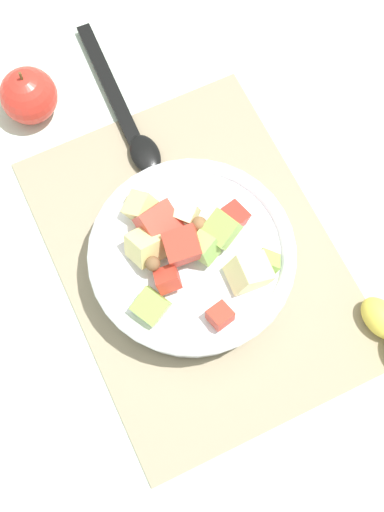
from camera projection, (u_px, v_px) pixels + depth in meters
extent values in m
plane|color=silver|center=(197.00, 260.00, 0.82)|extent=(2.40, 2.40, 0.00)
cube|color=gray|center=(197.00, 259.00, 0.82)|extent=(0.43, 0.31, 0.01)
cylinder|color=white|center=(192.00, 260.00, 0.79)|extent=(0.22, 0.22, 0.05)
torus|color=white|center=(192.00, 253.00, 0.77)|extent=(0.23, 0.23, 0.02)
cube|color=#E5D684|center=(146.00, 246.00, 0.75)|extent=(0.05, 0.05, 0.05)
cube|color=red|center=(233.00, 217.00, 0.76)|extent=(0.03, 0.04, 0.03)
cube|color=#BC3828|center=(168.00, 279.00, 0.74)|extent=(0.03, 0.03, 0.03)
cube|color=#E5D684|center=(140.00, 207.00, 0.77)|extent=(0.04, 0.05, 0.04)
cube|color=beige|center=(249.00, 273.00, 0.74)|extent=(0.04, 0.05, 0.05)
cube|color=#BC3828|center=(158.00, 223.00, 0.76)|extent=(0.05, 0.05, 0.05)
cube|color=#BC3828|center=(183.00, 246.00, 0.74)|extent=(0.04, 0.05, 0.04)
sphere|color=brown|center=(199.00, 224.00, 0.75)|extent=(0.03, 0.03, 0.03)
cube|color=#8CB74C|center=(221.00, 229.00, 0.75)|extent=(0.04, 0.05, 0.03)
sphere|color=brown|center=(153.00, 264.00, 0.74)|extent=(0.03, 0.02, 0.03)
cube|color=#93C160|center=(206.00, 247.00, 0.74)|extent=(0.04, 0.03, 0.04)
cube|color=#BC3828|center=(220.00, 316.00, 0.73)|extent=(0.03, 0.03, 0.02)
cube|color=beige|center=(187.00, 213.00, 0.76)|extent=(0.03, 0.03, 0.03)
cube|color=#8CB74C|center=(151.00, 306.00, 0.73)|extent=(0.05, 0.05, 0.03)
cube|color=#8CB74C|center=(268.00, 262.00, 0.76)|extent=(0.03, 0.03, 0.03)
ellipsoid|color=black|center=(142.00, 155.00, 0.86)|extent=(0.06, 0.04, 0.01)
cube|color=black|center=(109.00, 84.00, 0.90)|extent=(0.20, 0.03, 0.01)
sphere|color=red|center=(29.00, 96.00, 0.86)|extent=(0.07, 0.07, 0.07)
cylinder|color=brown|center=(21.00, 76.00, 0.82)|extent=(0.00, 0.00, 0.01)
ellipsoid|color=yellow|center=(381.00, 318.00, 0.78)|extent=(0.06, 0.05, 0.04)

